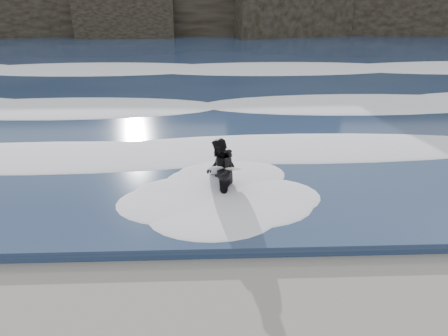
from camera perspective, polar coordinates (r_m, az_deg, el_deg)
The scene contains 6 objects.
sea at distance 35.32m, azimuth -2.71°, elevation 13.95°, with size 90.00×52.00×0.30m, color navy.
foam_near at distance 15.93m, azimuth -3.11°, elevation 2.10°, with size 60.00×3.20×0.20m, color white.
foam_mid at distance 22.57m, azimuth -2.90°, elevation 8.81°, with size 60.00×4.00×0.24m, color white.
foam_far at distance 31.33m, azimuth -2.76°, elevation 13.20°, with size 60.00×4.80×0.30m, color white.
surfer_left at distance 13.46m, azimuth 0.06°, elevation -0.45°, with size 0.96×2.05×1.51m.
surfer_right at distance 12.88m, azimuth -0.60°, elevation -0.43°, with size 1.16×1.77×2.01m.
Camera 1 is at (0.31, -5.77, 6.36)m, focal length 35.00 mm.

